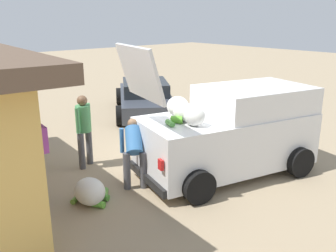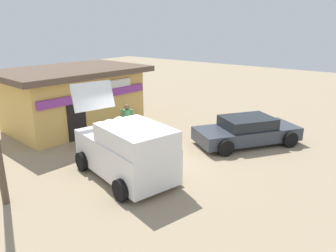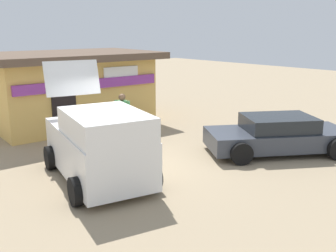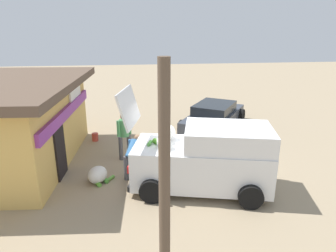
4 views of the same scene
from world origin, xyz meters
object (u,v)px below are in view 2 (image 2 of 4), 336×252
storefront_bar (74,97)px  customer_bending (104,135)px  delivery_van (126,150)px  unloaded_banana_pile (85,144)px  paint_bucket (138,123)px  parked_sedan (247,131)px  vendor_standing (127,120)px

storefront_bar → customer_bending: (-1.67, -4.07, -0.68)m
delivery_van → customer_bending: (0.85, 2.08, -0.14)m
delivery_van → unloaded_banana_pile: 3.37m
storefront_bar → paint_bucket: size_ratio=21.51×
customer_bending → unloaded_banana_pile: 1.27m
parked_sedan → vendor_standing: 5.16m
storefront_bar → unloaded_banana_pile: 3.67m
storefront_bar → delivery_van: bearing=-112.3°
customer_bending → paint_bucket: 3.95m
vendor_standing → delivery_van: bearing=-135.8°
parked_sedan → unloaded_banana_pile: (-4.72, 4.97, -0.34)m
delivery_van → paint_bucket: (4.42, 3.64, -0.81)m
paint_bucket → vendor_standing: bearing=-147.2°
parked_sedan → paint_bucket: (-1.07, 5.42, -0.41)m
storefront_bar → vendor_standing: size_ratio=4.16×
delivery_van → unloaded_banana_pile: size_ratio=5.11×
delivery_van → vendor_standing: (2.43, 2.37, 0.03)m
parked_sedan → storefront_bar: bearing=110.5°
storefront_bar → vendor_standing: 3.82m
parked_sedan → paint_bucket: bearing=101.1°
delivery_van → vendor_standing: bearing=44.2°
delivery_van → parked_sedan: bearing=-18.0°
unloaded_banana_pile → paint_bucket: bearing=7.1°
storefront_bar → parked_sedan: size_ratio=1.53×
unloaded_banana_pile → delivery_van: bearing=-103.5°
delivery_van → parked_sedan: size_ratio=0.96×
parked_sedan → unloaded_banana_pile: 6.86m
paint_bucket → unloaded_banana_pile: bearing=-172.9°
customer_bending → paint_bucket: bearing=23.6°
vendor_standing → customer_bending: 1.62m
delivery_van → unloaded_banana_pile: bearing=76.5°
delivery_van → customer_bending: size_ratio=3.25×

